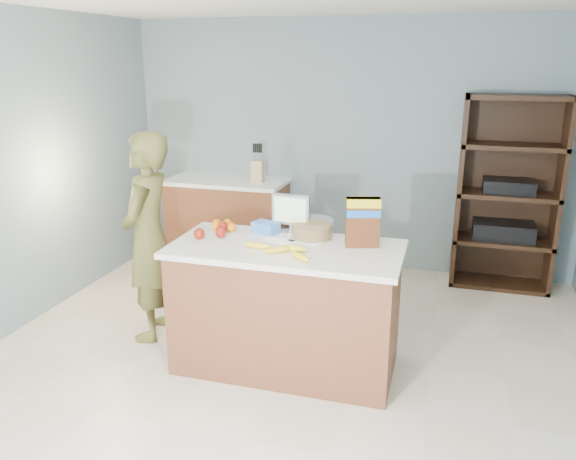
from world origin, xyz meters
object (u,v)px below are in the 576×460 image
(counter_peninsula, at_px, (286,312))
(person, at_px, (148,238))
(tv, at_px, (291,211))
(cereal_box, at_px, (363,219))
(shelving_unit, at_px, (507,197))

(counter_peninsula, xyz_separation_m, person, (-1.14, 0.17, 0.39))
(tv, xyz_separation_m, cereal_box, (0.54, -0.17, 0.04))
(cereal_box, bearing_deg, person, 178.82)
(shelving_unit, relative_size, cereal_box, 5.38)
(person, distance_m, cereal_box, 1.66)
(counter_peninsula, xyz_separation_m, tv, (-0.05, 0.31, 0.64))
(counter_peninsula, distance_m, tv, 0.72)
(tv, height_order, cereal_box, cereal_box)
(shelving_unit, height_order, cereal_box, shelving_unit)
(shelving_unit, relative_size, tv, 6.38)
(shelving_unit, xyz_separation_m, cereal_box, (-1.06, -1.91, 0.23))
(cereal_box, bearing_deg, shelving_unit, 60.94)
(counter_peninsula, distance_m, person, 1.22)
(counter_peninsula, height_order, cereal_box, cereal_box)
(person, bearing_deg, cereal_box, 81.45)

